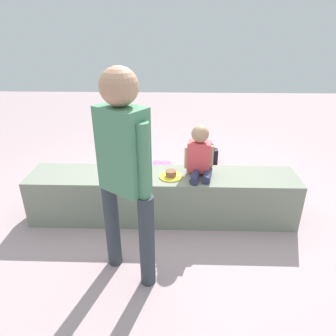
# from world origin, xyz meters

# --- Properties ---
(ground_plane) EXTENTS (12.00, 12.00, 0.00)m
(ground_plane) POSITION_xyz_m (0.00, 0.00, 0.00)
(ground_plane) COLOR #A99095
(concrete_ledge) EXTENTS (2.57, 0.46, 0.47)m
(concrete_ledge) POSITION_xyz_m (0.00, 0.00, 0.24)
(concrete_ledge) COLOR gray
(concrete_ledge) RESTS_ON ground_plane
(child_seated) EXTENTS (0.28, 0.33, 0.48)m
(child_seated) POSITION_xyz_m (0.35, 0.01, 0.69)
(child_seated) COLOR #282A48
(child_seated) RESTS_ON concrete_ledge
(adult_standing) EXTENTS (0.40, 0.34, 1.57)m
(adult_standing) POSITION_xyz_m (-0.21, -0.77, 0.94)
(adult_standing) COLOR #2F363E
(adult_standing) RESTS_ON ground_plane
(cake_plate) EXTENTS (0.22, 0.22, 0.07)m
(cake_plate) POSITION_xyz_m (0.08, -0.04, 0.49)
(cake_plate) COLOR yellow
(cake_plate) RESTS_ON concrete_ledge
(gift_bag) EXTENTS (0.22, 0.12, 0.32)m
(gift_bag) POSITION_xyz_m (-0.04, 0.70, 0.14)
(gift_bag) COLOR #B259BF
(gift_bag) RESTS_ON ground_plane
(railing_post) EXTENTS (0.36, 0.36, 1.27)m
(railing_post) POSITION_xyz_m (-0.68, 1.48, 0.49)
(railing_post) COLOR black
(railing_post) RESTS_ON ground_plane
(water_bottle_near_gift) EXTENTS (0.07, 0.07, 0.23)m
(water_bottle_near_gift) POSITION_xyz_m (-0.45, 1.18, 0.11)
(water_bottle_near_gift) COLOR silver
(water_bottle_near_gift) RESTS_ON ground_plane
(party_cup_red) EXTENTS (0.07, 0.07, 0.11)m
(party_cup_red) POSITION_xyz_m (0.30, 0.42, 0.05)
(party_cup_red) COLOR red
(party_cup_red) RESTS_ON ground_plane
(cake_box_white) EXTENTS (0.37, 0.37, 0.11)m
(cake_box_white) POSITION_xyz_m (-0.86, 0.43, 0.05)
(cake_box_white) COLOR white
(cake_box_white) RESTS_ON ground_plane
(handbag_black_leather) EXTENTS (0.33, 0.13, 0.33)m
(handbag_black_leather) POSITION_xyz_m (0.53, 1.31, 0.11)
(handbag_black_leather) COLOR black
(handbag_black_leather) RESTS_ON ground_plane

